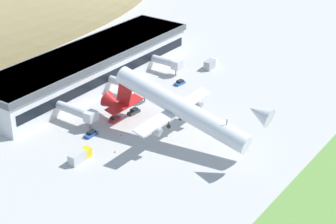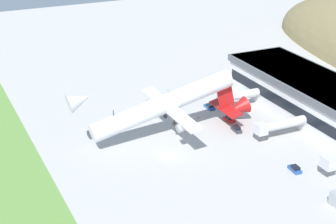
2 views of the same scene
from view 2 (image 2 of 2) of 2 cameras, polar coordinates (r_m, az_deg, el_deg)
The scene contains 13 objects.
ground_plane at distance 146.01m, azimuth -0.01°, elevation -4.48°, with size 363.18×363.18×0.00m, color #B7B5AF.
grass_strip_foreground at distance 136.19m, azimuth -15.66°, elevation -7.66°, with size 326.86×20.04×0.08m, color #669342.
terminal_building at distance 166.12m, azimuth 16.61°, elevation 0.52°, with size 84.27×21.05×11.33m.
jetway_0 at distance 174.54m, azimuth 6.94°, elevation 1.63°, with size 3.38×14.32×5.43m.
jetway_1 at distance 156.51m, azimuth 11.11°, elevation -1.31°, with size 3.38×15.91×5.43m.
cargo_airplane at distance 152.11m, azimuth -0.18°, elevation 0.72°, with size 32.10×53.81×17.04m.
service_car_0 at distance 174.68m, azimuth 4.25°, elevation 0.55°, with size 4.26×2.06×1.41m.
service_car_1 at distance 166.45m, azimuth 6.23°, elevation -0.72°, with size 4.08×2.08×1.51m.
service_car_2 at distance 142.22m, azimuth 12.77°, elevation -5.66°, with size 4.13×2.15×1.44m.
service_car_3 at distance 160.27m, azimuth 6.97°, elevation -1.73°, with size 4.30×2.00×1.61m.
box_truck at distance 180.84m, azimuth 0.65°, elevation 1.70°, with size 7.27×2.59×2.83m.
traffic_cone_0 at distance 167.76m, azimuth 3.08°, elevation -0.53°, with size 0.52×0.52×0.58m.
traffic_cone_1 at distance 172.34m, azimuth 0.50°, elevation 0.18°, with size 0.52×0.52×0.58m.
Camera 2 is at (116.86, -54.51, 68.49)m, focal length 60.00 mm.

